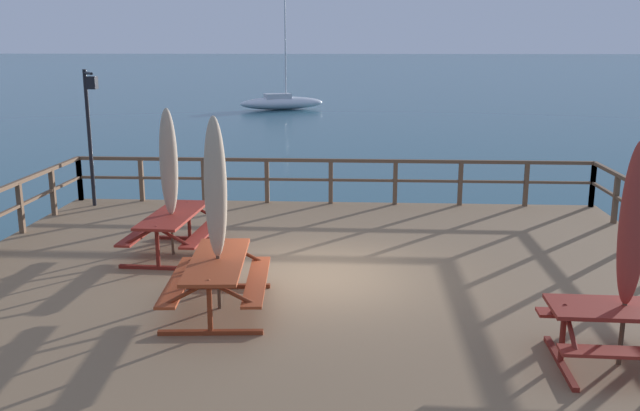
# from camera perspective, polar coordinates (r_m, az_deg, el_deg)

# --- Properties ---
(ground_plane) EXTENTS (600.00, 600.00, 0.00)m
(ground_plane) POSITION_cam_1_polar(r_m,az_deg,el_deg) (11.90, -0.23, -9.45)
(ground_plane) COLOR #2D5B6B
(wooden_deck) EXTENTS (12.66, 10.90, 0.82)m
(wooden_deck) POSITION_cam_1_polar(r_m,az_deg,el_deg) (11.75, -0.23, -7.62)
(wooden_deck) COLOR #846647
(wooden_deck) RESTS_ON ground
(railing_waterside_far) EXTENTS (12.46, 0.10, 1.09)m
(railing_waterside_far) POSITION_cam_1_polar(r_m,az_deg,el_deg) (16.55, 0.90, 2.66)
(railing_waterside_far) COLOR brown
(railing_waterside_far) RESTS_ON wooden_deck
(picnic_table_mid_right) EXTENTS (1.56, 2.25, 0.78)m
(picnic_table_mid_right) POSITION_cam_1_polar(r_m,az_deg,el_deg) (10.08, -8.45, -5.49)
(picnic_table_mid_right) COLOR #993819
(picnic_table_mid_right) RESTS_ON wooden_deck
(picnic_table_back_left) EXTENTS (1.83, 1.45, 0.78)m
(picnic_table_back_left) POSITION_cam_1_polar(r_m,az_deg,el_deg) (9.02, 23.95, -8.91)
(picnic_table_back_left) COLOR maroon
(picnic_table_back_left) RESTS_ON wooden_deck
(picnic_table_back_right) EXTENTS (1.51, 2.27, 0.78)m
(picnic_table_back_right) POSITION_cam_1_polar(r_m,az_deg,el_deg) (12.87, -11.98, -1.50)
(picnic_table_back_right) COLOR maroon
(picnic_table_back_right) RESTS_ON wooden_deck
(patio_umbrella_short_front) EXTENTS (0.32, 0.32, 2.82)m
(patio_umbrella_short_front) POSITION_cam_1_polar(r_m,az_deg,el_deg) (9.80, -8.63, 1.39)
(patio_umbrella_short_front) COLOR #4C3828
(patio_umbrella_short_front) RESTS_ON wooden_deck
(patio_umbrella_tall_back_left) EXTENTS (0.32, 0.32, 2.73)m
(patio_umbrella_tall_back_left) POSITION_cam_1_polar(r_m,az_deg,el_deg) (8.72, 24.47, -1.51)
(patio_umbrella_tall_back_left) COLOR #4C3828
(patio_umbrella_tall_back_left) RESTS_ON wooden_deck
(patio_umbrella_tall_mid_right) EXTENTS (0.32, 0.32, 2.68)m
(patio_umbrella_tall_mid_right) POSITION_cam_1_polar(r_m,az_deg,el_deg) (12.60, -12.39, 3.47)
(patio_umbrella_tall_mid_right) COLOR #4C3828
(patio_umbrella_tall_mid_right) RESTS_ON wooden_deck
(lamp_post_hooked) EXTENTS (0.48, 0.58, 3.20)m
(lamp_post_hooked) POSITION_cam_1_polar(r_m,az_deg,el_deg) (16.82, -18.44, 6.90)
(lamp_post_hooked) COLOR black
(lamp_post_hooked) RESTS_ON wooden_deck
(sailboat_distant) EXTENTS (6.21, 3.70, 7.72)m
(sailboat_distant) POSITION_cam_1_polar(r_m,az_deg,el_deg) (49.48, -3.19, 8.51)
(sailboat_distant) COLOR silver
(sailboat_distant) RESTS_ON ground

